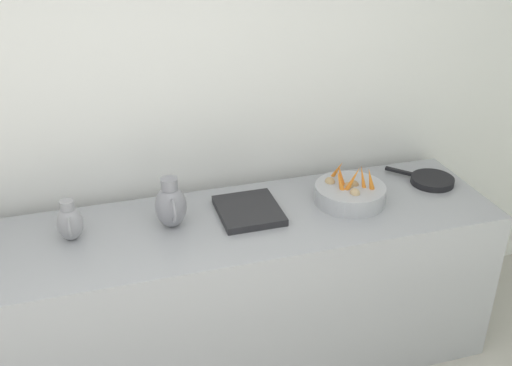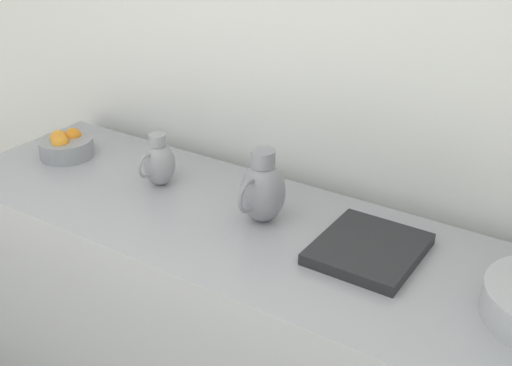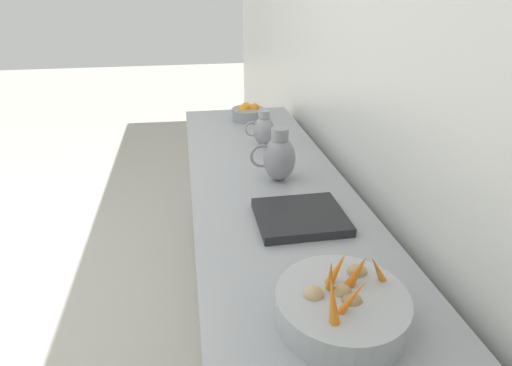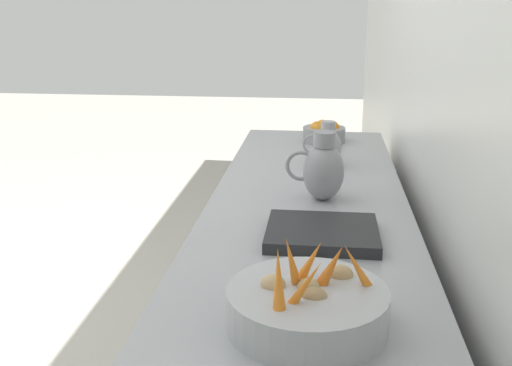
% 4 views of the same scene
% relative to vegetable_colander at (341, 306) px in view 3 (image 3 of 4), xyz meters
% --- Properties ---
extents(tile_wall_left, '(0.10, 8.96, 3.00)m').
position_rel_vegetable_colander_xyz_m(tile_wall_left, '(-0.45, -0.21, 0.57)').
color(tile_wall_left, white).
rests_on(tile_wall_left, ground_plane).
extents(prep_counter, '(0.72, 2.83, 0.88)m').
position_rel_vegetable_colander_xyz_m(prep_counter, '(0.02, -0.71, -0.49)').
color(prep_counter, '#9EA0A5').
rests_on(prep_counter, ground_plane).
extents(vegetable_colander, '(0.36, 0.36, 0.22)m').
position_rel_vegetable_colander_xyz_m(vegetable_colander, '(0.00, 0.00, 0.00)').
color(vegetable_colander, '#ADAFB5').
rests_on(vegetable_colander, prep_counter).
extents(orange_bowl, '(0.22, 0.22, 0.11)m').
position_rel_vegetable_colander_xyz_m(orange_bowl, '(-0.03, -1.87, -0.00)').
color(orange_bowl, gray).
rests_on(orange_bowl, prep_counter).
extents(metal_pitcher_tall, '(0.21, 0.15, 0.25)m').
position_rel_vegetable_colander_xyz_m(metal_pitcher_tall, '(-0.03, -0.91, 0.06)').
color(metal_pitcher_tall, gray).
rests_on(metal_pitcher_tall, prep_counter).
extents(metal_pitcher_short, '(0.17, 0.12, 0.20)m').
position_rel_vegetable_colander_xyz_m(metal_pitcher_short, '(-0.04, -1.38, 0.04)').
color(metal_pitcher_short, '#939399').
rests_on(metal_pitcher_short, prep_counter).
extents(counter_sink_basin, '(0.34, 0.30, 0.04)m').
position_rel_vegetable_colander_xyz_m(counter_sink_basin, '(-0.03, -0.53, -0.03)').
color(counter_sink_basin, '#232326').
rests_on(counter_sink_basin, prep_counter).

